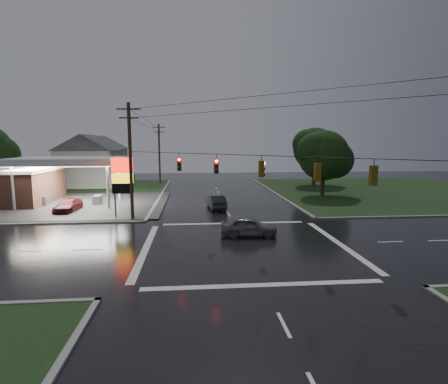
{
  "coord_description": "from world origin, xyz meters",
  "views": [
    {
      "loc": [
        -3.61,
        -24.07,
        7.4
      ],
      "look_at": [
        -0.93,
        6.38,
        3.0
      ],
      "focal_mm": 28.0,
      "sensor_mm": 36.0,
      "label": 1
    }
  ],
  "objects": [
    {
      "name": "grass_nw",
      "position": [
        -26.0,
        26.0,
        0.04
      ],
      "size": [
        36.0,
        36.0,
        0.08
      ],
      "primitive_type": "cube",
      "color": "black",
      "rests_on": "ground"
    },
    {
      "name": "ground",
      "position": [
        0.0,
        0.0,
        0.0
      ],
      "size": [
        120.0,
        120.0,
        0.0
      ],
      "primitive_type": "plane",
      "color": "black",
      "rests_on": "ground"
    },
    {
      "name": "tree_ne_far",
      "position": [
        17.15,
        33.99,
        6.18
      ],
      "size": [
        8.46,
        7.2,
        9.8
      ],
      "color": "black",
      "rests_on": "ground"
    },
    {
      "name": "traffic_signals",
      "position": [
        0.02,
        -0.02,
        6.48
      ],
      "size": [
        26.87,
        26.87,
        1.47
      ],
      "color": "black",
      "rests_on": "ground"
    },
    {
      "name": "utility_pole_nw",
      "position": [
        -9.5,
        9.5,
        5.72
      ],
      "size": [
        2.2,
        0.32,
        11.0
      ],
      "color": "#382619",
      "rests_on": "ground"
    },
    {
      "name": "tree_ne_near",
      "position": [
        14.14,
        21.99,
        5.56
      ],
      "size": [
        7.99,
        6.8,
        8.98
      ],
      "color": "black",
      "rests_on": "ground"
    },
    {
      "name": "house_far",
      "position": [
        -21.95,
        48.0,
        4.41
      ],
      "size": [
        11.05,
        8.48,
        8.6
      ],
      "color": "silver",
      "rests_on": "ground"
    },
    {
      "name": "car_north",
      "position": [
        -1.11,
        14.2,
        0.76
      ],
      "size": [
        2.11,
        4.79,
        1.53
      ],
      "primitive_type": "imported",
      "rotation": [
        0.0,
        0.0,
        3.25
      ],
      "color": "#21262A",
      "rests_on": "ground"
    },
    {
      "name": "gas_station",
      "position": [
        -25.68,
        19.7,
        2.55
      ],
      "size": [
        26.2,
        18.0,
        5.6
      ],
      "color": "#2D2D2D",
      "rests_on": "ground"
    },
    {
      "name": "car_crossing",
      "position": [
        0.73,
        2.72,
        0.76
      ],
      "size": [
        4.64,
        2.23,
        1.53
      ],
      "primitive_type": "imported",
      "rotation": [
        0.0,
        0.0,
        1.47
      ],
      "color": "slate",
      "rests_on": "ground"
    },
    {
      "name": "pylon_sign",
      "position": [
        -10.5,
        10.5,
        4.01
      ],
      "size": [
        2.0,
        0.35,
        6.0
      ],
      "color": "#59595E",
      "rests_on": "ground"
    },
    {
      "name": "grass_ne",
      "position": [
        26.0,
        26.0,
        0.04
      ],
      "size": [
        36.0,
        36.0,
        0.08
      ],
      "primitive_type": "cube",
      "color": "black",
      "rests_on": "ground"
    },
    {
      "name": "house_near",
      "position": [
        -20.95,
        36.0,
        4.41
      ],
      "size": [
        11.05,
        8.48,
        8.6
      ],
      "color": "silver",
      "rests_on": "ground"
    },
    {
      "name": "utility_pole_n",
      "position": [
        -9.5,
        38.0,
        5.47
      ],
      "size": [
        2.2,
        0.32,
        10.5
      ],
      "color": "#382619",
      "rests_on": "ground"
    },
    {
      "name": "car_pump",
      "position": [
        -17.01,
        14.0,
        0.66
      ],
      "size": [
        2.25,
        4.71,
        1.32
      ],
      "primitive_type": "imported",
      "rotation": [
        0.0,
        0.0,
        -0.09
      ],
      "color": "maroon",
      "rests_on": "ground"
    }
  ]
}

